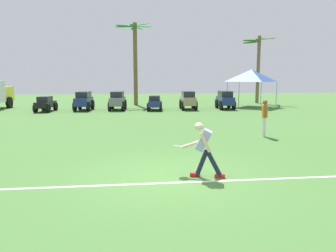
{
  "coord_description": "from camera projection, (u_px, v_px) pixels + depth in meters",
  "views": [
    {
      "loc": [
        -1.0,
        -7.98,
        2.54
      ],
      "look_at": [
        0.29,
        2.7,
        0.9
      ],
      "focal_mm": 35.0,
      "sensor_mm": 36.0,
      "label": 1
    }
  ],
  "objects": [
    {
      "name": "ground_plane",
      "position": [
        169.0,
        177.0,
        8.34
      ],
      "size": [
        80.0,
        80.0,
        0.0
      ],
      "primitive_type": "plane",
      "color": "#487736"
    },
    {
      "name": "field_line_paint",
      "position": [
        172.0,
        183.0,
        7.87
      ],
      "size": [
        20.96,
        0.15,
        0.01
      ],
      "primitive_type": "cube",
      "rotation": [
        0.0,
        0.0,
        -0.0
      ],
      "color": "white",
      "rests_on": "ground_plane"
    },
    {
      "name": "frisbee_thrower",
      "position": [
        204.0,
        147.0,
        8.2
      ],
      "size": [
        1.05,
        0.65,
        1.4
      ],
      "color": "#191E38",
      "rests_on": "ground_plane"
    },
    {
      "name": "frisbee_in_flight",
      "position": [
        179.0,
        146.0,
        8.5
      ],
      "size": [
        0.38,
        0.39,
        0.09
      ],
      "color": "white"
    },
    {
      "name": "teammate_near_sideline",
      "position": [
        265.0,
        115.0,
        13.75
      ],
      "size": [
        0.29,
        0.49,
        1.56
      ],
      "color": "silver",
      "rests_on": "ground_plane"
    },
    {
      "name": "parked_car_slot_a",
      "position": [
        45.0,
        104.0,
        23.71
      ],
      "size": [
        1.32,
        2.29,
        1.1
      ],
      "color": "black",
      "rests_on": "ground_plane"
    },
    {
      "name": "parked_car_slot_b",
      "position": [
        84.0,
        100.0,
        24.5
      ],
      "size": [
        1.37,
        2.43,
        1.4
      ],
      "color": "navy",
      "rests_on": "ground_plane"
    },
    {
      "name": "parked_car_slot_c",
      "position": [
        117.0,
        100.0,
        24.77
      ],
      "size": [
        1.37,
        2.43,
        1.4
      ],
      "color": "slate",
      "rests_on": "ground_plane"
    },
    {
      "name": "parked_car_slot_d",
      "position": [
        155.0,
        103.0,
        24.59
      ],
      "size": [
        1.32,
        2.29,
        1.1
      ],
      "color": "navy",
      "rests_on": "ground_plane"
    },
    {
      "name": "parked_car_slot_e",
      "position": [
        188.0,
        100.0,
        25.17
      ],
      "size": [
        1.28,
        2.4,
        1.4
      ],
      "color": "#998466",
      "rests_on": "ground_plane"
    },
    {
      "name": "parked_car_slot_f",
      "position": [
        225.0,
        99.0,
        25.48
      ],
      "size": [
        1.29,
        2.4,
        1.4
      ],
      "color": "navy",
      "rests_on": "ground_plane"
    },
    {
      "name": "palm_tree_far_left",
      "position": [
        135.0,
        57.0,
        28.49
      ],
      "size": [
        3.28,
        2.89,
        7.08
      ],
      "color": "brown",
      "rests_on": "ground_plane"
    },
    {
      "name": "palm_tree_left_of_centre",
      "position": [
        258.0,
        63.0,
        30.77
      ],
      "size": [
        3.1,
        3.63,
        6.26
      ],
      "color": "brown",
      "rests_on": "ground_plane"
    },
    {
      "name": "event_tent",
      "position": [
        251.0,
        76.0,
        27.03
      ],
      "size": [
        3.23,
        3.23,
        3.09
      ],
      "color": "#B2B5BA",
      "rests_on": "ground_plane"
    }
  ]
}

